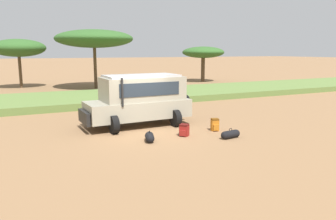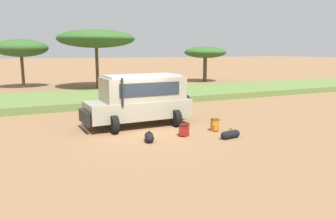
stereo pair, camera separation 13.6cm
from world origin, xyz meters
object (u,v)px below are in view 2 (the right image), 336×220
(duffel_bag_low_black_case, at_px, (149,137))
(acacia_tree_left_mid, at_px, (21,48))
(backpack_beside_front_wheel, at_px, (215,125))
(acacia_tree_right_mid, at_px, (205,53))
(duffel_bag_soft_canvas, at_px, (230,134))
(acacia_tree_centre_back, at_px, (96,39))
(backpack_cluster_center, at_px, (184,130))
(safari_vehicle, at_px, (140,99))

(duffel_bag_low_black_case, relative_size, acacia_tree_left_mid, 0.16)
(backpack_beside_front_wheel, bearing_deg, acacia_tree_left_mid, 107.78)
(duffel_bag_low_black_case, height_order, acacia_tree_right_mid, acacia_tree_right_mid)
(duffel_bag_soft_canvas, bearing_deg, acacia_tree_centre_back, 91.85)
(duffel_bag_soft_canvas, height_order, acacia_tree_left_mid, acacia_tree_left_mid)
(backpack_beside_front_wheel, xyz_separation_m, backpack_cluster_center, (-1.68, -0.22, -0.02))
(duffel_bag_soft_canvas, relative_size, acacia_tree_right_mid, 0.19)
(backpack_beside_front_wheel, height_order, duffel_bag_soft_canvas, backpack_beside_front_wheel)
(backpack_cluster_center, height_order, duffel_bag_soft_canvas, backpack_cluster_center)
(duffel_bag_low_black_case, bearing_deg, acacia_tree_right_mid, 53.93)
(acacia_tree_left_mid, height_order, acacia_tree_right_mid, acacia_tree_left_mid)
(safari_vehicle, xyz_separation_m, duffel_bag_soft_canvas, (2.52, -3.81, -1.13))
(duffel_bag_low_black_case, height_order, acacia_tree_centre_back, acacia_tree_centre_back)
(acacia_tree_left_mid, relative_size, acacia_tree_centre_back, 0.64)
(backpack_cluster_center, distance_m, acacia_tree_right_mid, 25.30)
(duffel_bag_low_black_case, bearing_deg, backpack_beside_front_wheel, 6.39)
(acacia_tree_left_mid, bearing_deg, acacia_tree_right_mid, -5.90)
(backpack_cluster_center, relative_size, duffel_bag_soft_canvas, 0.54)
(acacia_tree_right_mid, bearing_deg, safari_vehicle, -128.79)
(backpack_beside_front_wheel, distance_m, acacia_tree_centre_back, 19.90)
(acacia_tree_right_mid, bearing_deg, backpack_cluster_center, -123.25)
(backpack_beside_front_wheel, height_order, acacia_tree_centre_back, acacia_tree_centre_back)
(backpack_beside_front_wheel, xyz_separation_m, acacia_tree_centre_back, (-0.81, 19.40, 4.39))
(duffel_bag_low_black_case, bearing_deg, backpack_cluster_center, 5.46)
(acacia_tree_centre_back, distance_m, acacia_tree_right_mid, 13.03)
(duffel_bag_soft_canvas, xyz_separation_m, acacia_tree_centre_back, (-0.67, 20.76, 4.50))
(backpack_beside_front_wheel, height_order, acacia_tree_right_mid, acacia_tree_right_mid)
(acacia_tree_left_mid, height_order, acacia_tree_centre_back, acacia_tree_centre_back)
(acacia_tree_left_mid, bearing_deg, duffel_bag_soft_canvas, -73.46)
(backpack_beside_front_wheel, bearing_deg, backpack_cluster_center, -172.71)
(duffel_bag_low_black_case, distance_m, acacia_tree_centre_back, 20.43)
(acacia_tree_left_mid, bearing_deg, backpack_cluster_center, -76.26)
(safari_vehicle, height_order, duffel_bag_soft_canvas, safari_vehicle)
(safari_vehicle, distance_m, duffel_bag_soft_canvas, 4.70)
(duffel_bag_low_black_case, distance_m, duffel_bag_soft_canvas, 3.34)
(safari_vehicle, bearing_deg, backpack_beside_front_wheel, -42.65)
(acacia_tree_left_mid, bearing_deg, safari_vehicle, -77.11)
(backpack_cluster_center, xyz_separation_m, acacia_tree_centre_back, (0.87, 19.61, 4.42))
(duffel_bag_soft_canvas, bearing_deg, safari_vehicle, 123.46)
(backpack_cluster_center, height_order, duffel_bag_low_black_case, backpack_cluster_center)
(backpack_cluster_center, height_order, acacia_tree_left_mid, acacia_tree_left_mid)
(safari_vehicle, xyz_separation_m, backpack_beside_front_wheel, (2.66, -2.45, -1.02))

